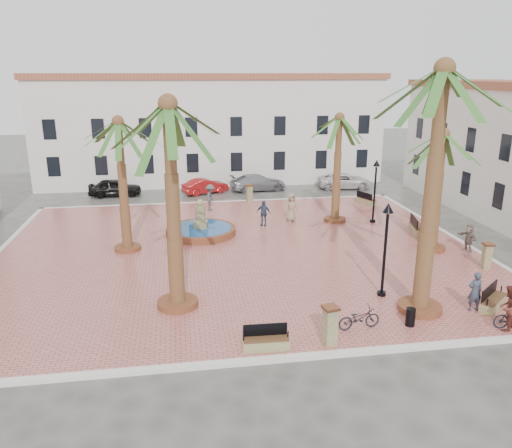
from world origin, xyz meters
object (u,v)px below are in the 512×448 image
(bench_ne, at_px, (366,201))
(pedestrian_north, at_px, (210,197))
(pedestrian_fountain_a, at_px, (291,208))
(bench_e, at_px, (417,228))
(bench_se, at_px, (493,302))
(car_black, at_px, (115,188))
(palm_nw, at_px, (119,137))
(lamppost_s, at_px, (386,234))
(cyclist_b, at_px, (508,308))
(bench_s, at_px, (266,342))
(palm_e, at_px, (442,149))
(car_red, at_px, (205,186))
(car_white, at_px, (345,181))
(car_silver, at_px, (258,182))
(palm_s, at_px, (442,98))
(litter_bin, at_px, (410,317))
(bicycle_a, at_px, (359,318))
(bollard_se, at_px, (330,325))
(fountain, at_px, (201,229))
(palm_ne, at_px, (339,130))
(bollard_e, at_px, (487,256))
(palm_sw, at_px, (169,129))
(pedestrian_fountain_b, at_px, (263,213))
(cyclist_a, at_px, (475,291))
(pedestrian_east, at_px, (468,238))
(bollard_n, at_px, (249,193))
(lamppost_e, at_px, (375,180))

(bench_ne, bearing_deg, pedestrian_north, 68.21)
(pedestrian_fountain_a, bearing_deg, bench_e, -40.98)
(bench_se, height_order, bench_ne, bench_se)
(pedestrian_north, xyz_separation_m, car_black, (-7.26, 6.06, -0.38))
(pedestrian_north, bearing_deg, palm_nw, 157.29)
(lamppost_s, bearing_deg, cyclist_b, -46.15)
(bench_s, xyz_separation_m, bench_e, (11.40, 11.72, 0.04))
(bench_e, relative_size, pedestrian_fountain_a, 1.11)
(palm_e, relative_size, bench_se, 3.79)
(car_red, distance_m, car_white, 11.96)
(pedestrian_north, xyz_separation_m, car_silver, (4.43, 6.32, -0.40))
(palm_s, distance_m, litter_bin, 8.29)
(bicycle_a, bearing_deg, palm_e, -47.72)
(bench_s, bearing_deg, bollard_se, 1.64)
(bench_ne, height_order, car_red, car_red)
(bollard_se, bearing_deg, fountain, 106.18)
(palm_ne, distance_m, car_silver, 12.14)
(pedestrian_north, relative_size, car_red, 0.50)
(lamppost_s, distance_m, bollard_e, 7.06)
(palm_sw, relative_size, palm_e, 1.30)
(palm_e, xyz_separation_m, bench_e, (0.52, 2.87, -5.27))
(cyclist_b, distance_m, car_black, 30.37)
(bollard_se, distance_m, pedestrian_fountain_b, 14.75)
(car_red, height_order, car_silver, car_silver)
(fountain, distance_m, bench_s, 13.63)
(cyclist_a, bearing_deg, bench_e, -102.65)
(bollard_se, relative_size, pedestrian_east, 0.97)
(pedestrian_east, bearing_deg, pedestrian_fountain_b, -132.21)
(fountain, bearing_deg, palm_ne, 9.28)
(palm_ne, relative_size, pedestrian_north, 3.77)
(palm_s, relative_size, bench_ne, 5.56)
(palm_s, xyz_separation_m, bollard_n, (-4.39, 18.82, -7.80))
(cyclist_a, distance_m, car_white, 23.42)
(bollard_e, distance_m, cyclist_a, 5.22)
(bench_ne, relative_size, lamppost_s, 0.43)
(lamppost_e, bearing_deg, palm_nw, -168.98)
(bench_ne, xyz_separation_m, cyclist_b, (-1.65, -18.99, 0.64))
(bench_s, distance_m, litter_bin, 5.86)
(palm_sw, bearing_deg, lamppost_e, 39.47)
(bollard_n, xyz_separation_m, car_red, (-3.08, 4.01, -0.24))
(cyclist_a, height_order, car_red, cyclist_a)
(palm_nw, xyz_separation_m, litter_bin, (11.56, -10.54, -5.84))
(bench_ne, xyz_separation_m, lamppost_s, (-5.12, -15.38, 2.59))
(lamppost_s, xyz_separation_m, lamppost_e, (3.82, 10.76, -0.05))
(palm_nw, relative_size, cyclist_b, 4.08)
(cyclist_b, xyz_separation_m, pedestrian_fountain_b, (-6.84, 14.75, -0.07))
(litter_bin, xyz_separation_m, cyclist_b, (3.46, -0.84, 0.54))
(bench_se, xyz_separation_m, litter_bin, (-4.07, -0.90, 0.09))
(palm_e, xyz_separation_m, pedestrian_east, (1.79, -0.56, -4.80))
(bicycle_a, bearing_deg, cyclist_b, -105.28)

